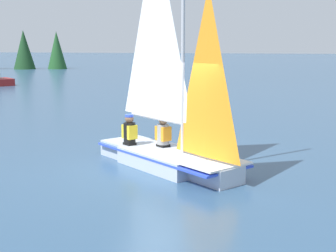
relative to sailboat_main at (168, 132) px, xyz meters
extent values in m
plane|color=#2D4C6B|center=(0.00, 0.00, -0.86)|extent=(260.00, 260.00, 0.00)
cube|color=#B2BCCC|center=(0.00, 0.00, -0.66)|extent=(2.66, 2.51, 0.40)
cube|color=#B2BCCC|center=(1.27, -1.02, -0.66)|extent=(1.22, 1.19, 0.40)
cube|color=#B2BCCC|center=(-1.27, 1.02, -0.66)|extent=(1.48, 1.51, 0.40)
cube|color=blue|center=(0.00, 0.00, -0.53)|extent=(4.07, 3.65, 0.05)
cube|color=silver|center=(0.90, -0.72, -0.44)|extent=(2.26, 2.17, 0.04)
cylinder|color=#B7B7BC|center=(0.41, -0.33, 2.20)|extent=(0.08, 0.08, 5.33)
cylinder|color=#B7B7BC|center=(-0.36, 0.29, 0.26)|extent=(1.58, 1.29, 0.07)
pyramid|color=white|center=(-0.36, 0.29, 2.52)|extent=(1.49, 1.21, 4.46)
pyramid|color=orange|center=(1.02, -0.82, 1.45)|extent=(1.13, 0.92, 3.61)
cube|color=black|center=(-1.69, 1.36, -0.72)|extent=(0.08, 0.07, 0.28)
cube|color=black|center=(-0.22, 0.44, -0.63)|extent=(0.37, 0.36, 0.45)
cylinder|color=gray|center=(-0.22, 0.44, -0.15)|extent=(0.42, 0.42, 0.50)
cube|color=orange|center=(-0.22, 0.44, -0.13)|extent=(0.43, 0.42, 0.35)
sphere|color=#A87A56|center=(-0.22, 0.44, 0.20)|extent=(0.22, 0.22, 0.22)
cylinder|color=white|center=(-0.22, 0.44, 0.28)|extent=(0.29, 0.29, 0.06)
cube|color=black|center=(-1.09, 0.47, -0.63)|extent=(0.37, 0.36, 0.45)
cylinder|color=black|center=(-1.09, 0.47, -0.15)|extent=(0.42, 0.42, 0.50)
cube|color=yellow|center=(-1.09, 0.47, -0.13)|extent=(0.43, 0.42, 0.35)
sphere|color=brown|center=(-1.09, 0.47, 0.20)|extent=(0.22, 0.22, 0.22)
cylinder|color=blue|center=(-1.09, 0.47, 0.28)|extent=(0.29, 0.29, 0.06)
cone|color=#193D1E|center=(-25.20, 38.85, 1.35)|extent=(2.46, 2.46, 4.41)
cone|color=#1E4C23|center=(-21.72, 40.06, 1.29)|extent=(2.19, 2.19, 4.29)
camera|label=1|loc=(2.27, -10.59, 2.06)|focal=50.00mm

